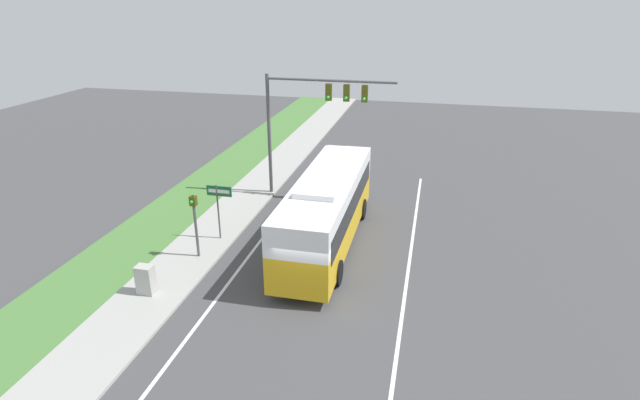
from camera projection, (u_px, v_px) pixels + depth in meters
The scene contains 10 objects.
ground_plane at pixel (311, 298), 19.68m from camera, with size 80.00×80.00×0.00m, color #424244.
sidewalk at pixel (168, 278), 20.97m from camera, with size 2.80×80.00×0.12m.
grass_verge at pixel (101, 269), 21.64m from camera, with size 3.60×80.00×0.10m.
lane_divider_near at pixel (226, 287), 20.44m from camera, with size 0.14×30.00×0.01m.
lane_divider_far at pixel (403, 310), 18.92m from camera, with size 0.14×30.00×0.01m.
bus at pixel (327, 207), 23.17m from camera, with size 2.69×10.89×3.58m.
signal_gantry at pixel (310, 109), 27.55m from camera, with size 7.25×0.41×7.08m.
pedestrian_signal at pixel (195, 217), 21.87m from camera, with size 0.28×0.34×3.05m.
street_sign at pixel (219, 202), 23.54m from camera, with size 1.25×0.08×2.88m.
utility_cabinet at pixel (146, 280), 19.59m from camera, with size 0.67×0.48×1.21m.
Camera 1 is at (4.16, -16.19, 11.10)m, focal length 28.00 mm.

